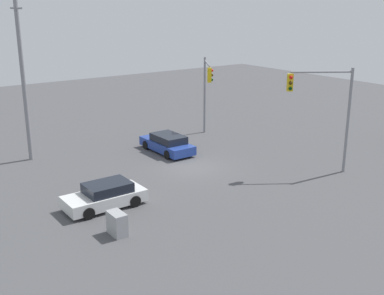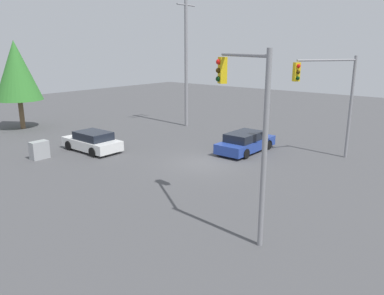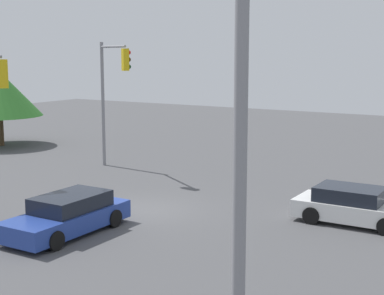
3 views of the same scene
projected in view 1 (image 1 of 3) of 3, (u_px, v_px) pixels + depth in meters
ground_plane at (191, 167)px, 31.75m from camera, size 80.00×80.00×0.00m
sedan_blue at (167, 144)px, 34.76m from camera, size 4.71×2.00×1.34m
sedan_white at (105, 196)px, 25.39m from camera, size 2.02×4.27×1.32m
traffic_signal_main at (207, 84)px, 37.50m from camera, size 3.66×2.44×6.23m
traffic_signal_cross at (326, 102)px, 29.51m from camera, size 2.37×3.48×6.66m
utility_pole_tall at (22, 70)px, 31.52m from camera, size 2.20×0.28×11.68m
electrical_cabinet at (117, 224)px, 22.37m from camera, size 1.07×0.62×1.11m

